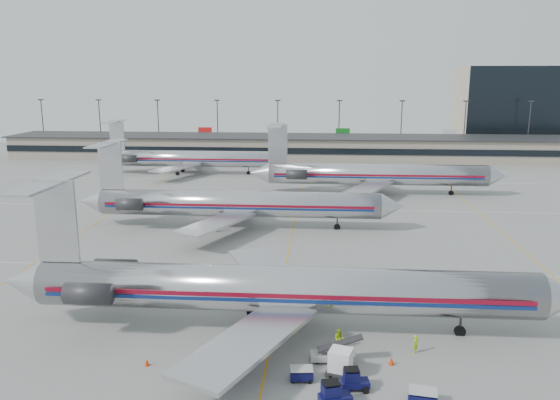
# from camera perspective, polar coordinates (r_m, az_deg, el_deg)

# --- Properties ---
(ground) EXTENTS (260.00, 260.00, 0.00)m
(ground) POSITION_cam_1_polar(r_m,az_deg,el_deg) (54.10, -0.20, -10.91)
(ground) COLOR gray
(ground) RESTS_ON ground
(apron_markings) EXTENTS (160.00, 0.15, 0.02)m
(apron_markings) POSITION_cam_1_polar(r_m,az_deg,el_deg) (63.37, 0.52, -7.29)
(apron_markings) COLOR silver
(apron_markings) RESTS_ON ground
(terminal) EXTENTS (162.00, 17.00, 6.25)m
(terminal) POSITION_cam_1_polar(r_m,az_deg,el_deg) (148.61, 2.81, 5.51)
(terminal) COLOR gray
(terminal) RESTS_ON ground
(light_mast_row) EXTENTS (163.60, 0.40, 15.28)m
(light_mast_row) POSITION_cam_1_polar(r_m,az_deg,el_deg) (162.00, 2.97, 8.03)
(light_mast_row) COLOR #38383D
(light_mast_row) RESTS_ON ground
(distant_building) EXTENTS (30.00, 20.00, 25.00)m
(distant_building) POSITION_cam_1_polar(r_m,az_deg,el_deg) (186.91, 22.73, 8.91)
(distant_building) COLOR tan
(distant_building) RESTS_ON ground
(jet_foreground) EXTENTS (50.42, 29.69, 13.20)m
(jet_foreground) POSITION_cam_1_polar(r_m,az_deg,el_deg) (47.84, -0.78, -9.19)
(jet_foreground) COLOR silver
(jet_foreground) RESTS_ON ground
(jet_second_row) EXTENTS (48.02, 28.28, 12.57)m
(jet_second_row) POSITION_cam_1_polar(r_m,az_deg,el_deg) (80.21, -5.01, -0.34)
(jet_second_row) COLOR silver
(jet_second_row) RESTS_ON ground
(jet_third_row) EXTENTS (48.16, 29.62, 13.17)m
(jet_third_row) POSITION_cam_1_polar(r_m,az_deg,el_deg) (104.60, 9.52, 2.69)
(jet_third_row) COLOR silver
(jet_third_row) RESTS_ON ground
(jet_back_row) EXTENTS (44.57, 27.41, 12.19)m
(jet_back_row) POSITION_cam_1_polar(r_m,az_deg,el_deg) (127.07, -9.57, 4.31)
(jet_back_row) COLOR silver
(jet_back_row) RESTS_ON ground
(tug_left) EXTENTS (2.68, 2.18, 1.95)m
(tug_left) POSITION_cam_1_polar(r_m,az_deg,el_deg) (42.44, -6.29, -16.69)
(tug_left) COLOR #0A0B3B
(tug_left) RESTS_ON ground
(tug_center) EXTENTS (2.40, 1.68, 1.77)m
(tug_center) POSITION_cam_1_polar(r_m,az_deg,el_deg) (39.10, 5.59, -19.60)
(tug_center) COLOR #0A0B3B
(tug_center) RESTS_ON ground
(tug_right) EXTENTS (2.12, 1.27, 1.62)m
(tug_right) POSITION_cam_1_polar(r_m,az_deg,el_deg) (40.95, 7.68, -18.15)
(tug_right) COLOR #0A0B3B
(tug_right) RESTS_ON ground
(cart_inner) EXTENTS (1.77, 1.29, 0.95)m
(cart_inner) POSITION_cam_1_polar(r_m,az_deg,el_deg) (41.84, 2.26, -17.68)
(cart_inner) COLOR #0A0B3B
(cart_inner) RESTS_ON ground
(cart_outer) EXTENTS (2.08, 1.58, 1.08)m
(cart_outer) POSITION_cam_1_polar(r_m,az_deg,el_deg) (40.32, 14.67, -19.29)
(cart_outer) COLOR #0A0B3B
(cart_outer) RESTS_ON ground
(uld_container) EXTENTS (2.29, 2.08, 2.02)m
(uld_container) POSITION_cam_1_polar(r_m,az_deg,el_deg) (42.43, 6.34, -16.49)
(uld_container) COLOR #2D2D30
(uld_container) RESTS_ON ground
(belt_loader) EXTENTS (4.12, 1.55, 2.14)m
(belt_loader) POSITION_cam_1_polar(r_m,az_deg,el_deg) (44.37, 5.63, -15.74)
(belt_loader) COLOR #A6A6A6
(belt_loader) RESTS_ON ground
(ramp_worker_near) EXTENTS (0.65, 0.64, 1.51)m
(ramp_worker_near) POSITION_cam_1_polar(r_m,az_deg,el_deg) (46.55, 14.00, -14.39)
(ramp_worker_near) COLOR #ADD213
(ramp_worker_near) RESTS_ON ground
(ramp_worker_far) EXTENTS (0.95, 0.82, 1.66)m
(ramp_worker_far) POSITION_cam_1_polar(r_m,az_deg,el_deg) (46.17, 6.20, -14.21)
(ramp_worker_far) COLOR #A1CF13
(ramp_worker_far) RESTS_ON ground
(cone_right) EXTENTS (0.58, 0.58, 0.63)m
(cone_right) POSITION_cam_1_polar(r_m,az_deg,el_deg) (44.64, 11.56, -16.15)
(cone_right) COLOR red
(cone_right) RESTS_ON ground
(cone_left) EXTENTS (0.42, 0.42, 0.56)m
(cone_left) POSITION_cam_1_polar(r_m,az_deg,el_deg) (44.89, -13.75, -16.14)
(cone_left) COLOR red
(cone_left) RESTS_ON ground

